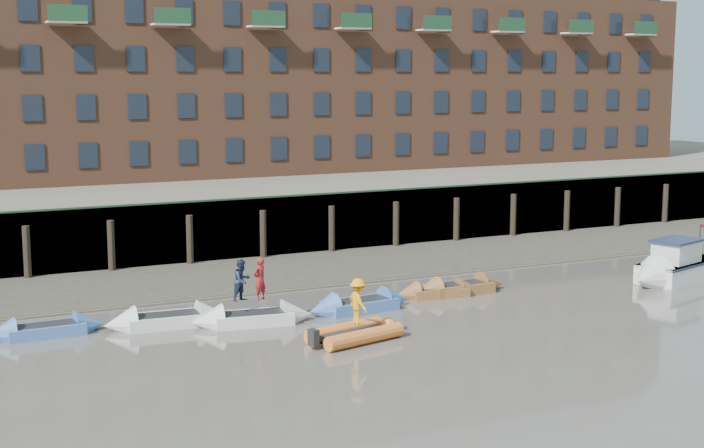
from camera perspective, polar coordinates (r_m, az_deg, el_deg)
ground at (r=32.34m, az=5.39°, el=-8.86°), size 220.00×220.00×0.00m
foreshore at (r=48.12m, az=-5.81°, el=-2.98°), size 110.00×8.00×0.50m
mud_band at (r=45.02m, az=-4.32°, el=-3.78°), size 110.00×1.60×0.10m
river_wall at (r=51.91m, az=-7.51°, el=-0.36°), size 110.00×1.23×3.30m
bank_terrace at (r=64.85m, az=-11.33°, el=1.37°), size 110.00×28.00×3.20m
apartment_terrace at (r=65.36m, az=-11.86°, el=11.28°), size 80.60×15.56×20.98m
rowboat_1 at (r=38.76m, az=-17.39°, el=-5.90°), size 4.40×1.38×1.27m
rowboat_2 at (r=39.00m, az=-10.70°, el=-5.52°), size 4.95×1.74×1.41m
rowboat_3 at (r=38.81m, az=-5.79°, el=-5.48°), size 4.94×2.09×1.39m
rowboat_4 at (r=40.75m, az=0.46°, el=-4.74°), size 4.88×1.79×1.39m
rowboat_5 at (r=43.51m, az=5.05°, el=-3.96°), size 4.12×1.64×1.16m
rowboat_6 at (r=44.20m, az=6.28°, el=-3.73°), size 4.67×1.44×1.35m
rib_tender at (r=36.42m, az=0.32°, el=-6.34°), size 3.82×2.48×0.64m
motor_launch at (r=48.50m, az=17.95°, el=-2.50°), size 6.46×3.68×2.54m
person_rower_a at (r=38.65m, az=-5.39°, el=-3.20°), size 0.74×0.65×1.69m
person_rower_b at (r=38.55m, az=-6.41°, el=-3.27°), size 1.00×0.92×1.66m
person_rib_crew at (r=36.00m, az=0.37°, el=-4.56°), size 0.68×1.14×1.75m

